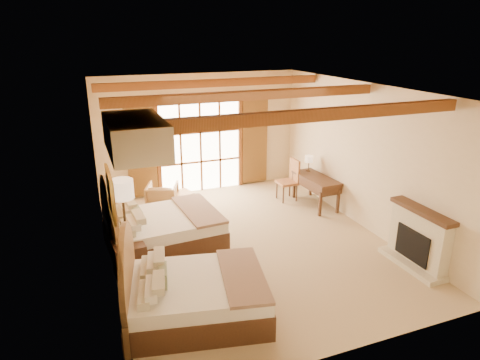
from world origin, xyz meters
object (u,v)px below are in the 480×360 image
bed_far (156,228)px  armchair (162,197)px  bed_near (187,294)px  desk (315,190)px  nightstand (130,259)px

bed_far → armchair: (0.52, 1.94, -0.10)m
bed_near → desk: 5.34m
bed_near → bed_far: bed_far is taller
bed_near → nightstand: 1.71m
bed_far → nightstand: (-0.65, -0.89, -0.12)m
bed_near → bed_far: (-0.00, 2.47, 0.02)m
nightstand → bed_near: bearing=-73.4°
nightstand → armchair: 3.06m
bed_near → nightstand: bed_near is taller
nightstand → armchair: bearing=61.5°
nightstand → armchair: (1.17, 2.83, 0.02)m
bed_near → desk: size_ratio=1.69×
bed_near → nightstand: bearing=124.2°
nightstand → bed_far: bearing=47.7°
bed_near → desk: (4.21, 3.29, -0.02)m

